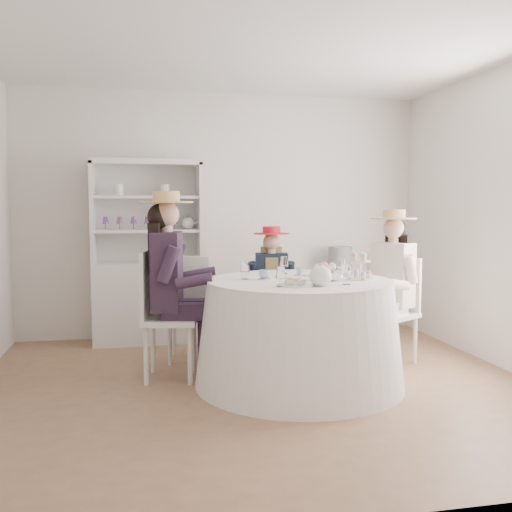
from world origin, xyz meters
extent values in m
plane|color=#855F42|center=(0.00, 0.00, 0.00)|extent=(4.50, 4.50, 0.00)
plane|color=white|center=(0.00, 0.00, 2.70)|extent=(4.50, 4.50, 0.00)
plane|color=silver|center=(0.00, 2.00, 1.35)|extent=(4.50, 0.00, 4.50)
plane|color=silver|center=(0.00, -2.00, 1.35)|extent=(4.50, 0.00, 4.50)
cone|color=white|center=(0.34, 0.03, 0.42)|extent=(1.69, 1.69, 0.84)
cylinder|color=white|center=(0.34, 0.03, 0.85)|extent=(1.49, 1.49, 0.02)
cube|color=silver|center=(-0.84, 1.75, 0.43)|extent=(1.22, 0.81, 0.86)
cube|color=silver|center=(-0.84, 1.94, 1.38)|extent=(1.08, 0.45, 1.05)
cube|color=silver|center=(-0.84, 1.75, 1.91)|extent=(1.22, 0.81, 0.06)
cube|color=silver|center=(-1.39, 1.75, 1.38)|extent=(0.19, 0.41, 1.05)
cube|color=silver|center=(-0.29, 1.75, 1.38)|extent=(0.19, 0.41, 1.05)
cube|color=silver|center=(-0.84, 1.75, 1.19)|extent=(1.13, 0.74, 0.03)
cube|color=silver|center=(-0.84, 1.75, 1.54)|extent=(1.13, 0.74, 0.03)
sphere|color=white|center=(-0.41, 1.75, 1.27)|extent=(0.13, 0.13, 0.13)
cube|color=silver|center=(1.31, 1.75, 0.36)|extent=(0.52, 0.52, 0.73)
cylinder|color=black|center=(1.31, 1.75, 0.86)|extent=(0.33, 0.33, 0.27)
cube|color=silver|center=(-0.68, 0.37, 0.50)|extent=(0.52, 0.52, 0.04)
cylinder|color=silver|center=(-0.53, 0.17, 0.25)|extent=(0.04, 0.04, 0.49)
cylinder|color=silver|center=(-0.47, 0.52, 0.25)|extent=(0.04, 0.04, 0.49)
cylinder|color=silver|center=(-0.88, 0.23, 0.25)|extent=(0.04, 0.04, 0.49)
cylinder|color=silver|center=(-0.82, 0.58, 0.25)|extent=(0.04, 0.04, 0.49)
cube|color=silver|center=(-0.87, 0.41, 0.80)|extent=(0.11, 0.42, 0.56)
cube|color=black|center=(-0.70, 0.38, 0.91)|extent=(0.29, 0.44, 0.65)
cube|color=black|center=(-0.56, 0.25, 0.59)|extent=(0.40, 0.21, 0.13)
cylinder|color=black|center=(-0.41, 0.22, 0.26)|extent=(0.11, 0.11, 0.51)
cylinder|color=black|center=(-0.70, 0.14, 0.99)|extent=(0.21, 0.13, 0.31)
cube|color=black|center=(-0.53, 0.45, 0.59)|extent=(0.40, 0.21, 0.13)
cylinder|color=black|center=(-0.37, 0.42, 0.26)|extent=(0.11, 0.11, 0.51)
cylinder|color=black|center=(-0.61, 0.60, 0.99)|extent=(0.21, 0.13, 0.31)
cylinder|color=#D8A889|center=(-0.70, 0.38, 1.26)|extent=(0.10, 0.10, 0.09)
sphere|color=#D8A889|center=(-0.70, 0.38, 1.38)|extent=(0.21, 0.21, 0.21)
sphere|color=black|center=(-0.75, 0.39, 1.37)|extent=(0.21, 0.21, 0.21)
cube|color=black|center=(-0.79, 0.40, 1.10)|extent=(0.14, 0.28, 0.42)
cylinder|color=tan|center=(-0.70, 0.38, 1.48)|extent=(0.45, 0.45, 0.01)
cylinder|color=tan|center=(-0.70, 0.38, 1.53)|extent=(0.22, 0.22, 0.09)
cube|color=silver|center=(0.36, 1.10, 0.40)|extent=(0.41, 0.41, 0.04)
cylinder|color=silver|center=(0.20, 0.99, 0.20)|extent=(0.03, 0.03, 0.39)
cylinder|color=silver|center=(0.47, 0.94, 0.20)|extent=(0.03, 0.03, 0.39)
cylinder|color=silver|center=(0.25, 1.27, 0.20)|extent=(0.03, 0.03, 0.39)
cylinder|color=silver|center=(0.53, 1.22, 0.20)|extent=(0.03, 0.03, 0.39)
cube|color=silver|center=(0.39, 1.26, 0.64)|extent=(0.34, 0.09, 0.44)
cube|color=#182231|center=(0.36, 1.12, 0.73)|extent=(0.35, 0.23, 0.51)
cube|color=tan|center=(0.36, 1.12, 0.73)|extent=(0.16, 0.21, 0.44)
cube|color=#182231|center=(0.26, 1.01, 0.47)|extent=(0.17, 0.32, 0.11)
cylinder|color=#182231|center=(0.24, 0.89, 0.20)|extent=(0.09, 0.09, 0.41)
cylinder|color=#182231|center=(0.18, 1.12, 0.79)|extent=(0.11, 0.17, 0.24)
cube|color=#182231|center=(0.42, 0.99, 0.47)|extent=(0.17, 0.32, 0.11)
cylinder|color=#182231|center=(0.40, 0.86, 0.20)|extent=(0.09, 0.09, 0.41)
cylinder|color=#182231|center=(0.54, 1.05, 0.79)|extent=(0.11, 0.17, 0.24)
cylinder|color=#D8A889|center=(0.36, 1.12, 1.00)|extent=(0.08, 0.08, 0.07)
sphere|color=#D8A889|center=(0.36, 1.12, 1.10)|extent=(0.17, 0.17, 0.17)
sphere|color=tan|center=(0.37, 1.16, 1.09)|extent=(0.17, 0.17, 0.17)
cube|color=tan|center=(0.38, 1.19, 0.88)|extent=(0.22, 0.11, 0.34)
cylinder|color=red|center=(0.36, 1.12, 1.18)|extent=(0.35, 0.35, 0.01)
cylinder|color=red|center=(0.36, 1.12, 1.21)|extent=(0.18, 0.18, 0.07)
cube|color=silver|center=(1.33, 0.45, 0.45)|extent=(0.55, 0.55, 0.04)
cylinder|color=silver|center=(1.11, 0.50, 0.22)|extent=(0.04, 0.04, 0.44)
cylinder|color=silver|center=(1.28, 0.23, 0.22)|extent=(0.04, 0.04, 0.44)
cylinder|color=silver|center=(1.39, 0.67, 0.22)|extent=(0.04, 0.04, 0.44)
cylinder|color=silver|center=(1.55, 0.39, 0.22)|extent=(0.04, 0.04, 0.44)
cube|color=silver|center=(1.49, 0.54, 0.72)|extent=(0.22, 0.35, 0.50)
cube|color=#F0E1D0|center=(1.35, 0.46, 0.83)|extent=(0.36, 0.41, 0.58)
cube|color=#F0E1D0|center=(1.18, 0.46, 0.53)|extent=(0.36, 0.29, 0.12)
cylinder|color=#F0E1D0|center=(1.06, 0.39, 0.23)|extent=(0.10, 0.10, 0.46)
cylinder|color=#F0E1D0|center=(1.21, 0.62, 0.90)|extent=(0.20, 0.17, 0.28)
cube|color=#F0E1D0|center=(1.28, 0.31, 0.53)|extent=(0.36, 0.29, 0.12)
cylinder|color=#F0E1D0|center=(1.15, 0.24, 0.23)|extent=(0.10, 0.10, 0.46)
cylinder|color=#F0E1D0|center=(1.42, 0.26, 0.90)|extent=(0.20, 0.17, 0.28)
cylinder|color=#D8A889|center=(1.35, 0.46, 1.14)|extent=(0.09, 0.09, 0.08)
sphere|color=#D8A889|center=(1.35, 0.46, 1.25)|extent=(0.19, 0.19, 0.19)
sphere|color=black|center=(1.39, 0.48, 1.23)|extent=(0.19, 0.19, 0.19)
cube|color=black|center=(1.42, 0.50, 1.00)|extent=(0.19, 0.25, 0.38)
cylinder|color=tan|center=(1.35, 0.46, 1.34)|extent=(0.40, 0.40, 0.01)
cylinder|color=tan|center=(1.35, 0.46, 1.38)|extent=(0.20, 0.20, 0.08)
cube|color=silver|center=(-0.47, 0.92, 0.47)|extent=(0.48, 0.48, 0.04)
cylinder|color=silver|center=(-0.28, 1.05, 0.23)|extent=(0.04, 0.04, 0.46)
cylinder|color=silver|center=(-0.60, 1.11, 0.23)|extent=(0.04, 0.04, 0.46)
cylinder|color=silver|center=(-0.34, 0.73, 0.23)|extent=(0.04, 0.04, 0.46)
cylinder|color=silver|center=(-0.66, 0.78, 0.23)|extent=(0.04, 0.04, 0.46)
cube|color=silver|center=(-0.50, 0.73, 0.74)|extent=(0.39, 0.10, 0.52)
imported|color=white|center=(0.07, 0.09, 0.89)|extent=(0.11, 0.11, 0.07)
imported|color=white|center=(0.42, 0.28, 0.89)|extent=(0.08, 0.08, 0.06)
imported|color=white|center=(0.62, 0.15, 0.89)|extent=(0.11, 0.11, 0.07)
imported|color=white|center=(0.55, -0.09, 0.88)|extent=(0.26, 0.26, 0.05)
sphere|color=pink|center=(0.60, -0.03, 0.94)|extent=(0.07, 0.07, 0.07)
sphere|color=white|center=(0.59, 0.01, 0.94)|extent=(0.07, 0.07, 0.07)
sphere|color=pink|center=(0.55, 0.03, 0.94)|extent=(0.07, 0.07, 0.07)
sphere|color=white|center=(0.51, 0.01, 0.94)|extent=(0.07, 0.07, 0.07)
sphere|color=pink|center=(0.49, -0.03, 0.94)|extent=(0.07, 0.07, 0.07)
sphere|color=white|center=(0.51, -0.07, 0.94)|extent=(0.07, 0.07, 0.07)
sphere|color=pink|center=(0.55, -0.09, 0.94)|extent=(0.07, 0.07, 0.07)
sphere|color=white|center=(0.59, -0.07, 0.94)|extent=(0.07, 0.07, 0.07)
sphere|color=white|center=(0.40, -0.36, 0.93)|extent=(0.17, 0.17, 0.17)
cylinder|color=white|center=(0.50, -0.36, 0.94)|extent=(0.10, 0.03, 0.08)
cylinder|color=white|center=(0.40, -0.36, 1.01)|extent=(0.04, 0.04, 0.02)
cylinder|color=white|center=(0.22, -0.31, 0.86)|extent=(0.27, 0.27, 0.01)
cube|color=beige|center=(0.17, -0.33, 0.89)|extent=(0.06, 0.04, 0.03)
cube|color=beige|center=(0.22, -0.31, 0.90)|extent=(0.07, 0.06, 0.03)
cube|color=beige|center=(0.27, -0.29, 0.89)|extent=(0.08, 0.07, 0.03)
cube|color=beige|center=(0.20, -0.27, 0.90)|extent=(0.07, 0.07, 0.03)
cube|color=beige|center=(0.25, -0.35, 0.89)|extent=(0.07, 0.08, 0.03)
cylinder|color=white|center=(0.83, -0.05, 0.86)|extent=(0.23, 0.23, 0.01)
cylinder|color=white|center=(0.83, -0.05, 0.93)|extent=(0.02, 0.02, 0.15)
cylinder|color=white|center=(0.83, -0.05, 1.01)|extent=(0.17, 0.17, 0.01)
camera|label=1|loc=(-0.91, -4.38, 1.45)|focal=40.00mm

